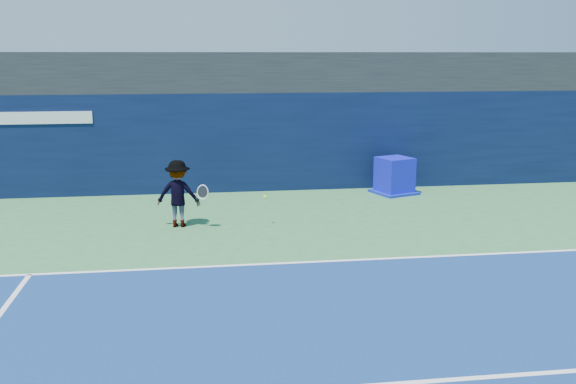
{
  "coord_description": "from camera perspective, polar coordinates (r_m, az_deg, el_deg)",
  "views": [
    {
      "loc": [
        -1.72,
        -9.24,
        4.15
      ],
      "look_at": [
        0.31,
        5.2,
        1.0
      ],
      "focal_mm": 40.0,
      "sensor_mm": 36.0,
      "label": 1
    }
  ],
  "objects": [
    {
      "name": "ground",
      "position": [
        10.28,
        2.35,
        -11.64
      ],
      "size": [
        80.0,
        80.0,
        0.0
      ],
      "primitive_type": "plane",
      "color": "#33713E",
      "rests_on": "ground"
    },
    {
      "name": "stadium_band",
      "position": [
        20.82,
        -3.33,
        10.65
      ],
      "size": [
        36.0,
        3.0,
        1.2
      ],
      "primitive_type": "cube",
      "color": "black",
      "rests_on": "back_wall_assembly"
    },
    {
      "name": "back_wall_assembly",
      "position": [
        19.99,
        -3.03,
        4.55
      ],
      "size": [
        36.0,
        1.03,
        3.0
      ],
      "color": "black",
      "rests_on": "ground"
    },
    {
      "name": "baseline",
      "position": [
        13.04,
        -0.02,
        -6.33
      ],
      "size": [
        24.0,
        0.1,
        0.01
      ],
      "primitive_type": "cube",
      "color": "white",
      "rests_on": "ground"
    },
    {
      "name": "tennis_player",
      "position": [
        15.82,
        -9.73,
        -0.14
      ],
      "size": [
        1.32,
        0.78,
        1.64
      ],
      "color": "silver",
      "rests_on": "ground"
    },
    {
      "name": "tennis_ball",
      "position": [
        15.71,
        -2.05,
        -0.43
      ],
      "size": [
        0.08,
        0.08,
        0.08
      ],
      "color": "#CCF51B",
      "rests_on": "ground"
    },
    {
      "name": "equipment_cart",
      "position": [
        19.66,
        9.44,
        1.32
      ],
      "size": [
        1.46,
        1.46,
        1.1
      ],
      "color": "#0D0FC2",
      "rests_on": "ground"
    }
  ]
}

